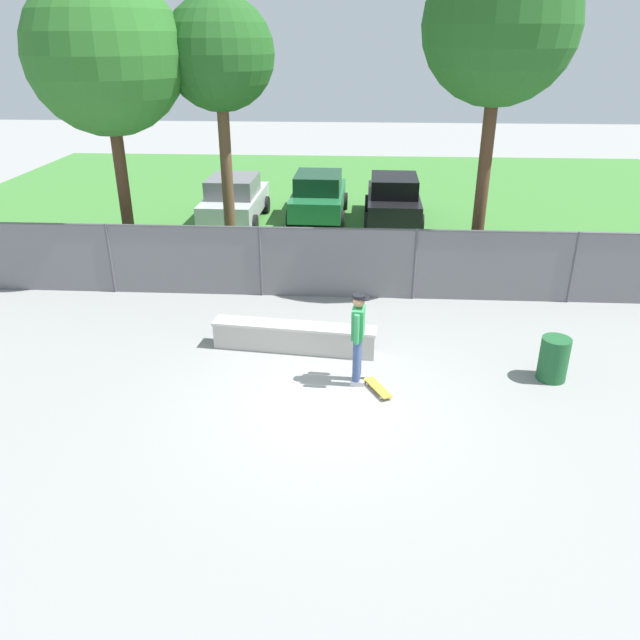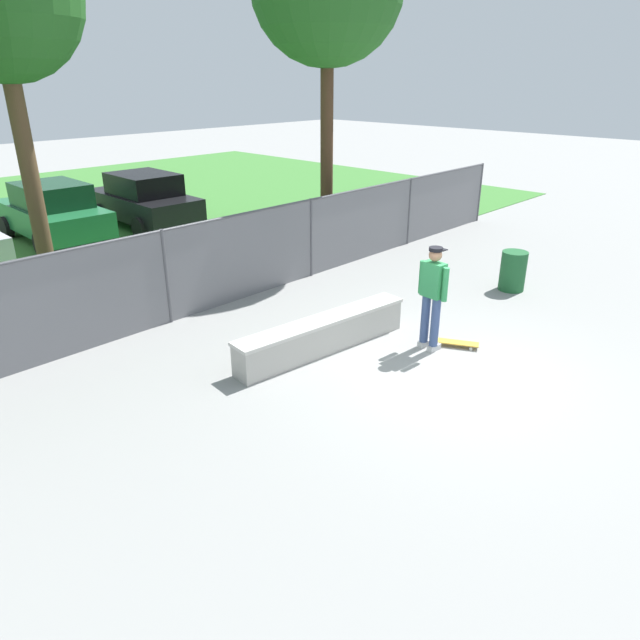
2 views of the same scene
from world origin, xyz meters
TOP-DOWN VIEW (x-y plane):
  - ground_plane at (0.00, 0.00)m, footprint 80.00×80.00m
  - grass_strip at (0.00, 15.28)m, footprint 31.44×20.00m
  - concrete_ledge at (-0.81, 1.98)m, footprint 3.52×0.85m
  - skateboarder at (0.53, 0.70)m, footprint 0.33×0.60m
  - skateboard at (0.94, 0.39)m, footprint 0.54×0.80m
  - chainlink_fence at (0.00, 4.98)m, footprint 19.51×0.07m
  - car_green at (-0.93, 12.47)m, footprint 2.09×4.24m
  - car_black at (1.77, 12.14)m, footprint 2.09×4.24m
  - trash_bin at (4.34, 1.06)m, footprint 0.56×0.56m

SIDE VIEW (x-z plane):
  - ground_plane at x=0.00m, z-range 0.00..0.00m
  - grass_strip at x=0.00m, z-range 0.00..0.02m
  - skateboard at x=0.94m, z-range 0.03..0.12m
  - concrete_ledge at x=-0.81m, z-range 0.00..0.61m
  - trash_bin at x=4.34m, z-range 0.00..0.88m
  - car_green at x=-0.93m, z-range 0.01..1.67m
  - car_black at x=1.77m, z-range 0.01..1.67m
  - chainlink_fence at x=0.00m, z-range 0.08..1.92m
  - skateboarder at x=0.53m, z-range 0.11..1.95m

